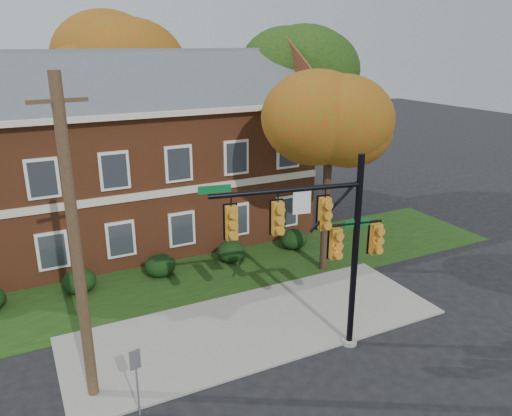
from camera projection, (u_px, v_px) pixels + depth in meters
name	position (u px, v px, depth m)	size (l,w,h in m)	color
ground	(269.00, 339.00, 17.83)	(120.00, 120.00, 0.00)	black
sidewalk	(257.00, 325.00, 18.66)	(14.00, 5.00, 0.08)	gray
grass_strip	(208.00, 273.00, 22.90)	(30.00, 6.00, 0.04)	#193811
apartment_building	(125.00, 147.00, 25.52)	(18.80, 8.80, 9.74)	brown
hedge_left	(79.00, 281.00, 20.99)	(1.40, 1.26, 1.05)	black
hedge_center	(160.00, 265.00, 22.48)	(1.40, 1.26, 1.05)	black
hedge_right	(231.00, 251.00, 23.98)	(1.40, 1.26, 1.05)	black
hedge_far_right	(294.00, 239.00, 25.47)	(1.40, 1.26, 1.05)	black
tree_near_right	(336.00, 127.00, 21.22)	(4.50, 4.25, 8.58)	black
tree_right_rear	(306.00, 76.00, 30.09)	(6.30, 5.95, 10.62)	black
tree_far_rear	(113.00, 63.00, 31.51)	(6.84, 6.46, 11.52)	black
traffic_signal	(322.00, 236.00, 15.91)	(6.03, 1.26, 6.81)	gray
utility_pole	(76.00, 248.00, 13.50)	(1.47, 0.35, 9.46)	#462F20
sign_post	(136.00, 372.00, 13.76)	(0.31, 0.09, 2.15)	slate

